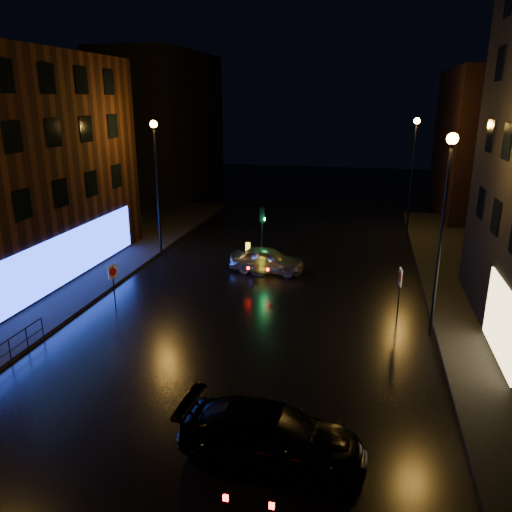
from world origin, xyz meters
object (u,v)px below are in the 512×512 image
at_px(road_sign_left, 113,275).
at_px(bollard_near, 262,270).
at_px(traffic_signal, 262,254).
at_px(road_sign_right, 400,281).
at_px(bollard_far, 248,255).
at_px(dark_sedan, 272,435).
at_px(silver_hatchback, 267,260).

bearing_deg(road_sign_left, bollard_near, 68.84).
bearing_deg(road_sign_left, traffic_signal, 78.47).
bearing_deg(road_sign_right, bollard_near, -38.69).
relative_size(bollard_near, bollard_far, 1.07).
distance_m(dark_sedan, bollard_far, 18.34).
height_order(silver_hatchback, bollard_far, silver_hatchback).
distance_m(bollard_far, road_sign_right, 11.45).
bearing_deg(bollard_far, silver_hatchback, -58.82).
bearing_deg(dark_sedan, silver_hatchback, 15.44).
bearing_deg(bollard_far, road_sign_left, -123.17).
bearing_deg(traffic_signal, bollard_near, -78.15).
height_order(dark_sedan, road_sign_right, road_sign_right).
bearing_deg(silver_hatchback, traffic_signal, 25.26).
distance_m(road_sign_left, road_sign_right, 13.38).
height_order(traffic_signal, road_sign_left, traffic_signal).
height_order(silver_hatchback, road_sign_left, road_sign_left).
bearing_deg(road_sign_right, silver_hatchback, -41.23).
xyz_separation_m(traffic_signal, bollard_near, (0.40, -1.93, -0.29)).
bearing_deg(road_sign_right, bollard_far, -45.69).
xyz_separation_m(bollard_near, road_sign_left, (-6.01, -6.12, 1.33)).
bearing_deg(dark_sedan, bollard_far, 19.17).
bearing_deg(road_sign_left, dark_sedan, -20.24).
bearing_deg(silver_hatchback, dark_sedan, -164.41).
distance_m(traffic_signal, road_sign_right, 10.21).
relative_size(traffic_signal, road_sign_right, 1.46).
height_order(bollard_near, road_sign_left, road_sign_left).
bearing_deg(traffic_signal, silver_hatchback, -68.58).
height_order(traffic_signal, silver_hatchback, traffic_signal).
bearing_deg(road_sign_right, dark_sedan, 63.61).
relative_size(traffic_signal, bollard_far, 2.84).
xyz_separation_m(silver_hatchback, dark_sedan, (3.20, -15.40, 0.04)).
height_order(traffic_signal, dark_sedan, traffic_signal).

